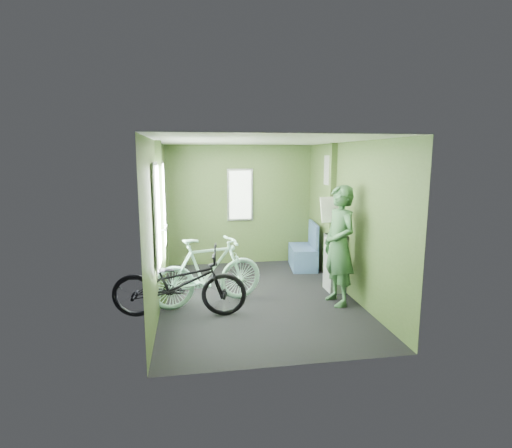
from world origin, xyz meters
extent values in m
plane|color=black|center=(0.00, 0.00, 0.00)|extent=(4.00, 4.00, 0.00)
cube|color=silver|center=(0.00, 0.00, 2.30)|extent=(2.80, 4.00, 0.02)
cube|color=#3A4E24|center=(0.00, 2.00, 1.15)|extent=(2.80, 0.02, 2.30)
cube|color=#3A4E24|center=(0.00, -2.00, 1.15)|extent=(2.80, 0.02, 2.30)
cube|color=#3A4E24|center=(-1.40, 0.00, 1.15)|extent=(0.02, 4.00, 2.30)
cube|color=#3A4E24|center=(1.40, 0.00, 1.15)|extent=(0.02, 4.00, 2.30)
cube|color=#3A4E24|center=(-1.36, 0.00, 1.15)|extent=(0.08, 0.12, 2.30)
cube|color=silver|center=(-1.35, -0.55, 1.35)|extent=(0.02, 0.56, 1.34)
cube|color=silver|center=(-1.35, 0.55, 1.35)|extent=(0.02, 0.56, 1.34)
cube|color=white|center=(-1.34, -0.55, 1.88)|extent=(0.00, 0.12, 0.12)
cube|color=white|center=(-1.34, 0.55, 1.88)|extent=(0.00, 0.12, 0.12)
cylinder|color=silver|center=(-1.29, 0.00, 1.10)|extent=(0.03, 0.40, 0.03)
cube|color=#3A4E24|center=(1.35, 0.60, 1.15)|extent=(0.10, 0.10, 2.30)
cube|color=white|center=(1.38, 0.90, 1.85)|extent=(0.02, 0.40, 0.50)
cube|color=silver|center=(0.00, 1.96, 1.35)|extent=(0.50, 0.02, 1.00)
imported|color=black|center=(-1.12, -0.55, 0.00)|extent=(1.82, 0.88, 0.97)
imported|color=#A5E7CC|center=(-0.73, -0.19, 0.00)|extent=(1.73, 0.98, 1.02)
imported|color=#2F5632|center=(1.10, -0.42, 0.85)|extent=(0.50, 0.68, 1.70)
cube|color=silver|center=(1.05, -0.13, 1.32)|extent=(0.30, 0.15, 0.37)
cube|color=gray|center=(1.26, 0.13, 0.44)|extent=(0.26, 0.37, 0.89)
cube|color=navy|center=(1.12, 1.45, 0.20)|extent=(0.55, 0.86, 0.41)
cube|color=navy|center=(1.32, 1.45, 0.63)|extent=(0.16, 0.81, 0.45)
camera|label=1|loc=(-0.95, -5.63, 2.10)|focal=28.00mm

